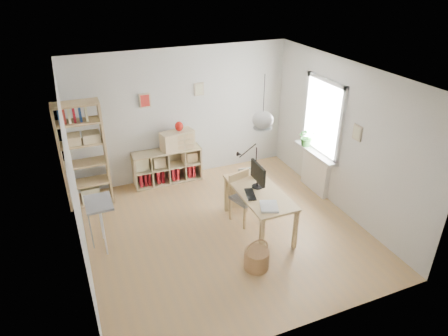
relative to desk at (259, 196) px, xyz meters
name	(u,v)px	position (x,y,z in m)	size (l,w,h in m)	color
ground	(225,230)	(-0.55, 0.15, -0.66)	(4.50, 4.50, 0.00)	tan
room_shell	(263,120)	(0.00, 0.00, 1.34)	(4.50, 4.50, 4.50)	white
window_unit	(323,117)	(1.68, 0.75, 0.89)	(0.07, 1.16, 1.46)	white
radiator	(315,172)	(1.64, 0.75, -0.26)	(0.10, 0.80, 0.80)	white
windowsill	(315,153)	(1.59, 0.75, 0.17)	(0.22, 1.20, 0.06)	silver
desk	(259,196)	(0.00, 0.00, 0.00)	(0.70, 1.50, 0.75)	tan
cube_shelf	(166,168)	(-1.02, 2.23, -0.36)	(1.40, 0.38, 0.72)	beige
tall_bookshelf	(83,151)	(-2.59, 1.95, 0.43)	(0.80, 0.38, 2.00)	tan
side_table	(95,213)	(-2.59, 0.50, 0.01)	(0.40, 0.55, 0.85)	#98989A
chair	(244,194)	(-0.12, 0.35, -0.14)	(0.55, 0.55, 0.90)	#98989A
wicker_basket	(257,258)	(-0.47, -0.89, -0.49)	(0.38, 0.38, 0.52)	#A16D49
storage_chest	(253,187)	(0.41, 1.02, -0.48)	(0.57, 0.62, 0.53)	silver
monitor	(258,174)	(0.03, 0.13, 0.33)	(0.19, 0.49, 0.42)	black
keyboard	(250,194)	(-0.19, -0.05, 0.10)	(0.14, 0.37, 0.02)	black
task_lamp	(246,157)	(0.04, 0.61, 0.43)	(0.46, 0.17, 0.49)	black
yarn_ball	(255,173)	(0.15, 0.46, 0.18)	(0.17, 0.17, 0.17)	#4C0A0E
paper_tray	(269,206)	(-0.09, -0.50, 0.11)	(0.27, 0.34, 0.03)	silver
drawer_chest	(177,140)	(-0.76, 2.19, 0.25)	(0.66, 0.30, 0.38)	beige
red_vase	(179,126)	(-0.70, 2.19, 0.54)	(0.17, 0.17, 0.20)	maroon
potted_plant	(307,137)	(1.57, 1.06, 0.39)	(0.34, 0.29, 0.38)	#275F23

